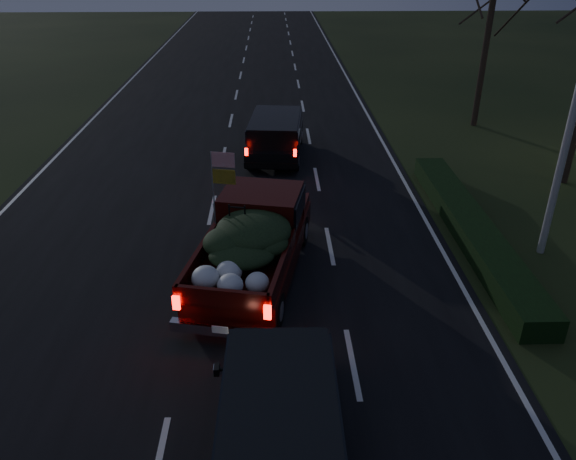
{
  "coord_description": "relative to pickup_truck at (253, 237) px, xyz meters",
  "views": [
    {
      "loc": [
        2.0,
        -11.5,
        7.87
      ],
      "look_at": [
        2.36,
        1.05,
        1.3
      ],
      "focal_mm": 35.0,
      "sensor_mm": 36.0,
      "label": 1
    }
  ],
  "objects": [
    {
      "name": "hedge_row",
      "position": [
        6.32,
        1.97,
        -0.81
      ],
      "size": [
        1.0,
        10.0,
        0.6
      ],
      "primitive_type": "cube",
      "color": "black",
      "rests_on": "ground"
    },
    {
      "name": "road_asphalt",
      "position": [
        -1.48,
        -1.03,
        -1.1
      ],
      "size": [
        14.0,
        120.0,
        0.02
      ],
      "primitive_type": "cube",
      "color": "black",
      "rests_on": "ground"
    },
    {
      "name": "bare_tree_far",
      "position": [
        10.02,
        12.97,
        4.11
      ],
      "size": [
        3.6,
        3.6,
        7.0
      ],
      "color": "black",
      "rests_on": "ground"
    },
    {
      "name": "ground",
      "position": [
        -1.48,
        -1.03,
        -1.11
      ],
      "size": [
        120.0,
        120.0,
        0.0
      ],
      "primitive_type": "plane",
      "color": "black",
      "rests_on": "ground"
    },
    {
      "name": "lead_suv",
      "position": [
        0.64,
        8.9,
        -0.09
      ],
      "size": [
        2.39,
        4.87,
        1.35
      ],
      "rotation": [
        0.0,
        0.0,
        -0.09
      ],
      "color": "black",
      "rests_on": "ground"
    },
    {
      "name": "pickup_truck",
      "position": [
        0.0,
        0.0,
        0.0
      ],
      "size": [
        3.23,
        5.98,
        2.98
      ],
      "rotation": [
        0.0,
        0.0,
        -0.2
      ],
      "color": "#390B07",
      "rests_on": "ground"
    },
    {
      "name": "rear_suv",
      "position": [
        0.57,
        -5.95,
        -0.13
      ],
      "size": [
        2.12,
        4.56,
        1.3
      ],
      "rotation": [
        0.0,
        0.0,
        -0.01
      ],
      "color": "black",
      "rests_on": "ground"
    }
  ]
}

